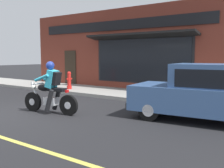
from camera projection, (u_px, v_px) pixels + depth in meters
name	position (u px, v px, depth m)	size (l,w,h in m)	color
ground_plane	(21.00, 113.00, 8.28)	(80.00, 80.00, 0.00)	black
sidewalk_curb	(67.00, 88.00, 14.06)	(2.60, 22.00, 0.14)	#9E9B93
storefront_building	(119.00, 50.00, 13.73)	(1.25, 11.95, 4.20)	maroon
motorcycle_with_rider	(50.00, 92.00, 8.12)	(0.67, 2.01, 1.62)	black
car_hatchback	(203.00, 93.00, 7.14)	(2.00, 3.92, 1.57)	black
fire_hydrant	(69.00, 80.00, 13.06)	(0.36, 0.24, 0.88)	red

